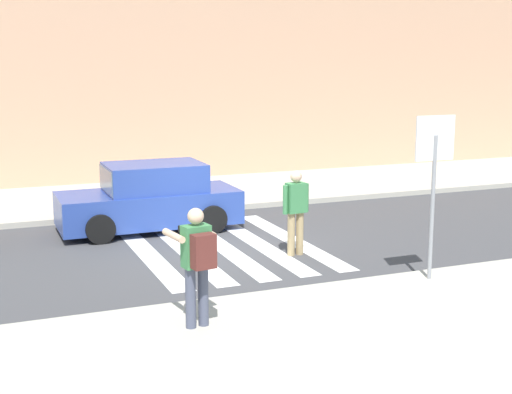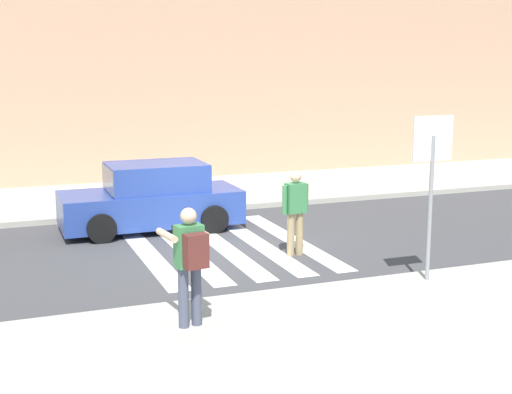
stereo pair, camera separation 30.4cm
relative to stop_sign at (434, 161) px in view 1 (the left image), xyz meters
name	(u,v)px [view 1 (the left image)]	position (x,y,z in m)	size (l,w,h in m)	color
ground_plane	(226,249)	(-2.45, 3.65, -2.21)	(120.00, 120.00, 0.00)	#424244
sidewalk_near	(387,360)	(-2.45, -2.55, -2.14)	(60.00, 6.00, 0.14)	#B2AD9E
sidewalk_far	(155,196)	(-2.45, 9.65, -2.14)	(60.00, 4.80, 0.14)	#B2AD9E
building_facade_far	(119,65)	(-2.45, 14.05, 1.52)	(56.00, 4.00, 7.46)	tan
crosswalk_stripe_0	(148,254)	(-4.05, 3.85, -2.20)	(0.44, 5.20, 0.01)	silver
crosswalk_stripe_1	(186,250)	(-3.25, 3.85, -2.20)	(0.44, 5.20, 0.01)	silver
crosswalk_stripe_2	(223,247)	(-2.45, 3.85, -2.20)	(0.44, 5.20, 0.01)	silver
crosswalk_stripe_3	(258,243)	(-1.65, 3.85, -2.20)	(0.44, 5.20, 0.01)	silver
crosswalk_stripe_4	(291,240)	(-0.85, 3.85, -2.20)	(0.44, 5.20, 0.01)	silver
stop_sign	(434,161)	(0.00, 0.00, 0.00)	(0.76, 0.08, 2.83)	gray
photographer_with_backpack	(197,257)	(-4.42, -0.70, -1.04)	(0.66, 0.90, 1.72)	#474C60
pedestrian_crossing	(296,208)	(-1.30, 2.70, -1.23)	(0.58, 0.27, 1.72)	tan
parked_car_blue	(150,199)	(-3.47, 5.95, -1.48)	(4.10, 1.92, 1.55)	#284293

